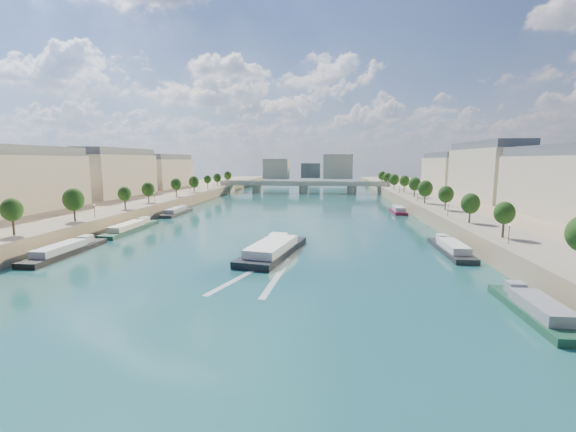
# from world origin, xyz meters

# --- Properties ---
(ground) EXTENTS (700.00, 700.00, 0.00)m
(ground) POSITION_xyz_m (0.00, 100.00, 0.00)
(ground) COLOR #0B2D31
(ground) RESTS_ON ground
(quay_left) EXTENTS (44.00, 520.00, 5.00)m
(quay_left) POSITION_xyz_m (-72.00, 100.00, 2.50)
(quay_left) COLOR #9E8460
(quay_left) RESTS_ON ground
(quay_right) EXTENTS (44.00, 520.00, 5.00)m
(quay_right) POSITION_xyz_m (72.00, 100.00, 2.50)
(quay_right) COLOR #9E8460
(quay_right) RESTS_ON ground
(pave_left) EXTENTS (14.00, 520.00, 0.10)m
(pave_left) POSITION_xyz_m (-57.00, 100.00, 5.05)
(pave_left) COLOR gray
(pave_left) RESTS_ON quay_left
(pave_right) EXTENTS (14.00, 520.00, 0.10)m
(pave_right) POSITION_xyz_m (57.00, 100.00, 5.05)
(pave_right) COLOR gray
(pave_right) RESTS_ON quay_right
(trees_left) EXTENTS (4.80, 268.80, 8.26)m
(trees_left) POSITION_xyz_m (-55.00, 102.00, 10.48)
(trees_left) COLOR #382B1E
(trees_left) RESTS_ON ground
(trees_right) EXTENTS (4.80, 268.80, 8.26)m
(trees_right) POSITION_xyz_m (55.00, 110.00, 10.48)
(trees_right) COLOR #382B1E
(trees_right) RESTS_ON ground
(lamps_left) EXTENTS (0.36, 200.36, 4.28)m
(lamps_left) POSITION_xyz_m (-52.50, 90.00, 7.78)
(lamps_left) COLOR black
(lamps_left) RESTS_ON ground
(lamps_right) EXTENTS (0.36, 200.36, 4.28)m
(lamps_right) POSITION_xyz_m (52.50, 105.00, 7.78)
(lamps_right) COLOR black
(lamps_right) RESTS_ON ground
(buildings_left) EXTENTS (16.00, 226.00, 23.20)m
(buildings_left) POSITION_xyz_m (-85.00, 112.00, 16.45)
(buildings_left) COLOR #BCAB91
(buildings_left) RESTS_ON ground
(buildings_right) EXTENTS (16.00, 226.00, 23.20)m
(buildings_right) POSITION_xyz_m (85.00, 112.00, 16.45)
(buildings_right) COLOR #BCAB91
(buildings_right) RESTS_ON ground
(skyline) EXTENTS (79.00, 42.00, 22.00)m
(skyline) POSITION_xyz_m (3.19, 319.52, 14.66)
(skyline) COLOR #BCAB91
(skyline) RESTS_ON ground
(bridge) EXTENTS (112.00, 12.00, 8.15)m
(bridge) POSITION_xyz_m (0.00, 222.52, 5.08)
(bridge) COLOR #C1B79E
(bridge) RESTS_ON ground
(tour_barge) EXTENTS (14.00, 30.47, 3.99)m
(tour_barge) POSITION_xyz_m (3.19, 51.74, 1.14)
(tour_barge) COLOR black
(tour_barge) RESTS_ON ground
(wake) EXTENTS (12.63, 26.02, 0.04)m
(wake) POSITION_xyz_m (3.19, 35.18, 0.02)
(wake) COLOR silver
(wake) RESTS_ON ground
(moored_barges_left) EXTENTS (5.00, 159.51, 3.60)m
(moored_barges_left) POSITION_xyz_m (-45.50, 47.44, 0.84)
(moored_barges_left) COLOR #172034
(moored_barges_left) RESTS_ON ground
(moored_barges_right) EXTENTS (5.00, 163.81, 3.60)m
(moored_barges_right) POSITION_xyz_m (45.50, 43.68, 0.84)
(moored_barges_right) COLOR black
(moored_barges_right) RESTS_ON ground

